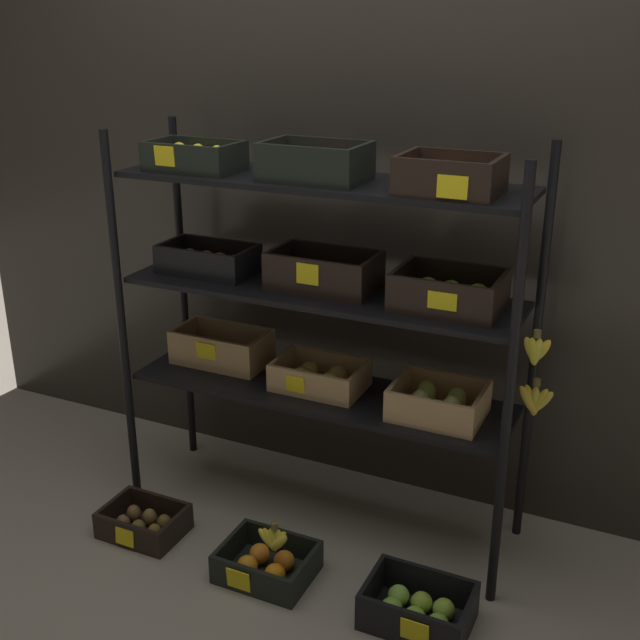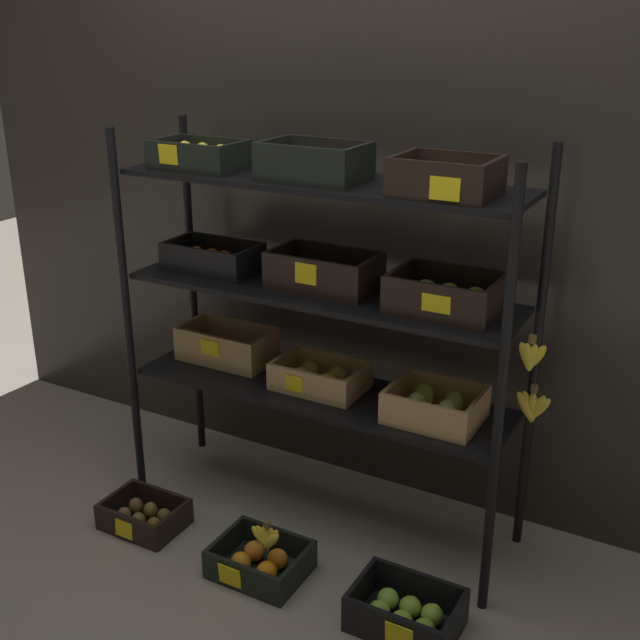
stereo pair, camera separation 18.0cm
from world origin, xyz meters
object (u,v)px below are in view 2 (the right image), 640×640
(display_rack, at_px, (324,288))
(crate_ground_orange, at_px, (260,562))
(crate_ground_apple_green, at_px, (406,614))
(crate_ground_kiwi, at_px, (144,516))
(banana_bunch_loose, at_px, (267,538))

(display_rack, bearing_deg, crate_ground_orange, -93.87)
(crate_ground_apple_green, bearing_deg, crate_ground_kiwi, 179.20)
(display_rack, height_order, crate_ground_kiwi, display_rack)
(crate_ground_orange, bearing_deg, banana_bunch_loose, -5.59)
(display_rack, distance_m, crate_ground_apple_green, 1.11)
(banana_bunch_loose, bearing_deg, crate_ground_kiwi, 177.93)
(display_rack, distance_m, crate_ground_kiwi, 1.14)
(display_rack, distance_m, banana_bunch_loose, 0.89)
(crate_ground_apple_green, bearing_deg, banana_bunch_loose, -179.39)
(crate_ground_apple_green, xyz_separation_m, banana_bunch_loose, (-0.52, -0.01, 0.11))
(crate_ground_kiwi, xyz_separation_m, crate_ground_apple_green, (1.09, -0.02, 0.01))
(crate_ground_kiwi, height_order, crate_ground_orange, crate_ground_orange)
(crate_ground_orange, height_order, crate_ground_apple_green, crate_ground_apple_green)
(crate_ground_orange, height_order, banana_bunch_loose, banana_bunch_loose)
(crate_ground_kiwi, xyz_separation_m, crate_ground_orange, (0.54, -0.02, 0.00))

